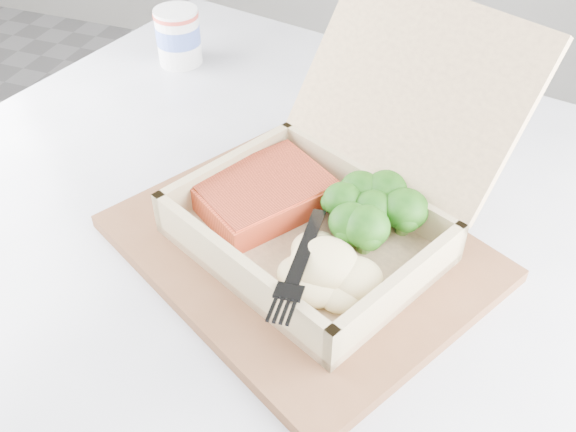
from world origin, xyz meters
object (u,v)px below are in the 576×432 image
(cafe_table, at_px, (263,351))
(serving_tray, at_px, (300,248))
(paper_cup, at_px, (178,35))
(takeout_container, at_px, (342,183))

(cafe_table, relative_size, serving_tray, 3.05)
(cafe_table, distance_m, paper_cup, 0.46)
(cafe_table, bearing_deg, serving_tray, -11.27)
(cafe_table, bearing_deg, paper_cup, 128.75)
(paper_cup, bearing_deg, cafe_table, -51.25)
(serving_tray, height_order, takeout_container, takeout_container)
(serving_tray, bearing_deg, paper_cup, 133.06)
(cafe_table, distance_m, serving_tray, 0.21)
(takeout_container, bearing_deg, cafe_table, -131.22)
(serving_tray, distance_m, paper_cup, 0.43)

